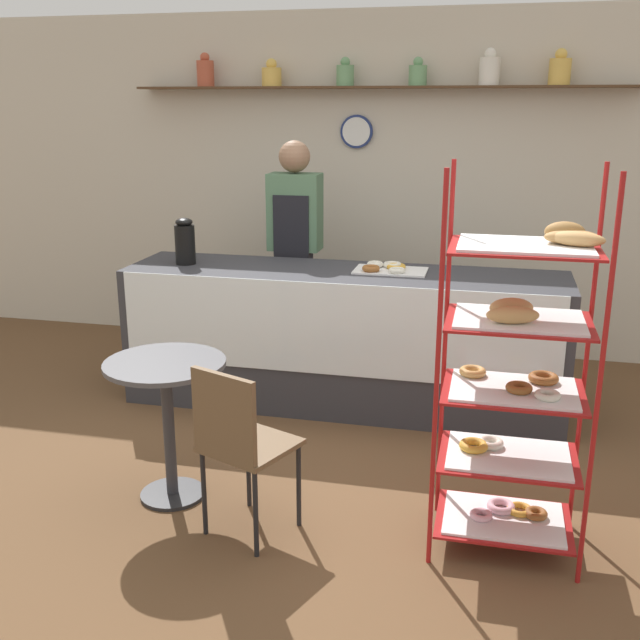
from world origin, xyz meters
TOP-DOWN VIEW (x-y plane):
  - ground_plane at (0.00, 0.00)m, footprint 14.00×14.00m
  - back_wall at (0.00, 2.41)m, footprint 10.00×0.30m
  - display_counter at (0.00, 1.05)m, footprint 2.93×0.71m
  - pastry_rack at (1.10, -0.45)m, footprint 0.67×0.49m
  - person_worker at (-0.47, 1.56)m, footprint 0.37×0.23m
  - cafe_table at (-0.62, -0.40)m, footprint 0.62×0.62m
  - cafe_chair at (-0.14, -0.69)m, footprint 0.50×0.50m
  - coffee_carafe at (-1.11, 1.03)m, footprint 0.14×0.14m
  - donut_tray_counter at (0.28, 1.12)m, footprint 0.47×0.28m

SIDE VIEW (x-z plane):
  - ground_plane at x=0.00m, z-range 0.00..0.00m
  - display_counter at x=0.00m, z-range 0.00..0.94m
  - cafe_chair at x=-0.14m, z-range 0.10..0.96m
  - cafe_table at x=-0.62m, z-range 0.18..0.94m
  - pastry_rack at x=1.10m, z-range -0.05..1.72m
  - donut_tray_counter at x=0.28m, z-range 0.93..0.98m
  - person_worker at x=-0.47m, z-range 0.10..1.85m
  - coffee_carafe at x=-1.11m, z-range 0.93..1.25m
  - back_wall at x=0.00m, z-range 0.02..2.72m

